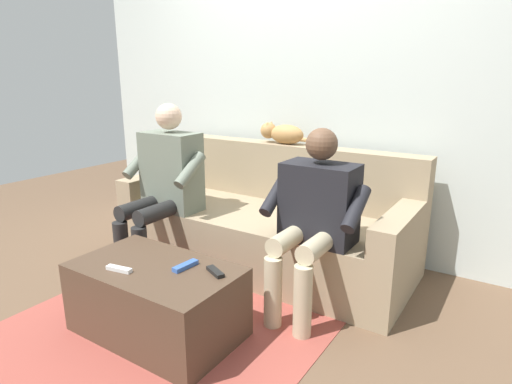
# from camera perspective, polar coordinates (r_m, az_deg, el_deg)

# --- Properties ---
(ground_plane) EXTENTS (8.00, 8.00, 0.00)m
(ground_plane) POSITION_cam_1_polar(r_m,az_deg,el_deg) (2.72, -6.99, -14.33)
(ground_plane) COLOR brown
(back_wall) EXTENTS (4.11, 0.06, 2.55)m
(back_wall) POSITION_cam_1_polar(r_m,az_deg,el_deg) (3.41, 6.25, 14.12)
(back_wall) COLOR silver
(back_wall) RESTS_ON ground
(couch) EXTENTS (2.10, 0.86, 0.84)m
(couch) POSITION_cam_1_polar(r_m,az_deg,el_deg) (3.15, 1.51, -4.29)
(couch) COLOR #9E896B
(couch) RESTS_ON ground
(coffee_table) EXTENTS (0.87, 0.52, 0.39)m
(coffee_table) POSITION_cam_1_polar(r_m,az_deg,el_deg) (2.39, -13.05, -13.80)
(coffee_table) COLOR #4C3828
(coffee_table) RESTS_ON ground
(person_left_seated) EXTENTS (0.57, 0.53, 1.06)m
(person_left_seated) POSITION_cam_1_polar(r_m,az_deg,el_deg) (2.44, 7.76, -2.71)
(person_left_seated) COLOR black
(person_left_seated) RESTS_ON ground
(person_right_seated) EXTENTS (0.57, 0.58, 1.16)m
(person_right_seated) POSITION_cam_1_polar(r_m,az_deg,el_deg) (3.06, -12.03, 1.63)
(person_right_seated) COLOR slate
(person_right_seated) RESTS_ON ground
(cat_on_backrest) EXTENTS (0.51, 0.14, 0.16)m
(cat_on_backrest) POSITION_cam_1_polar(r_m,az_deg,el_deg) (3.27, 3.54, 7.80)
(cat_on_backrest) COLOR #B7844C
(cat_on_backrest) RESTS_ON couch
(remote_blue) EXTENTS (0.05, 0.15, 0.02)m
(remote_blue) POSITION_cam_1_polar(r_m,az_deg,el_deg) (2.25, -9.37, -9.67)
(remote_blue) COLOR #3860B7
(remote_blue) RESTS_ON coffee_table
(remote_white) EXTENTS (0.15, 0.06, 0.02)m
(remote_white) POSITION_cam_1_polar(r_m,az_deg,el_deg) (2.30, -17.77, -9.73)
(remote_white) COLOR white
(remote_white) RESTS_ON coffee_table
(remote_black) EXTENTS (0.13, 0.09, 0.02)m
(remote_black) POSITION_cam_1_polar(r_m,az_deg,el_deg) (2.17, -5.44, -10.51)
(remote_black) COLOR black
(remote_black) RESTS_ON coffee_table
(floor_rug) EXTENTS (1.64, 1.77, 0.01)m
(floor_rug) POSITION_cam_1_polar(r_m,az_deg,el_deg) (2.55, -10.94, -16.57)
(floor_rug) COLOR #9E473D
(floor_rug) RESTS_ON ground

